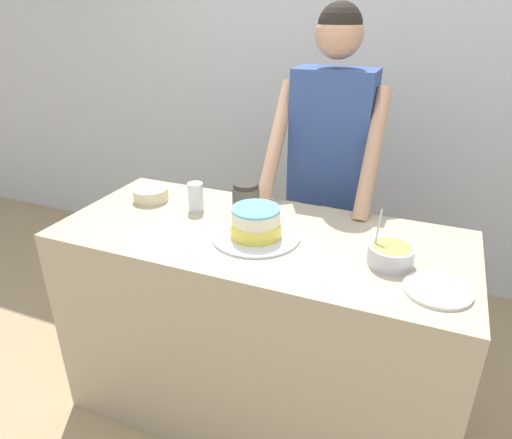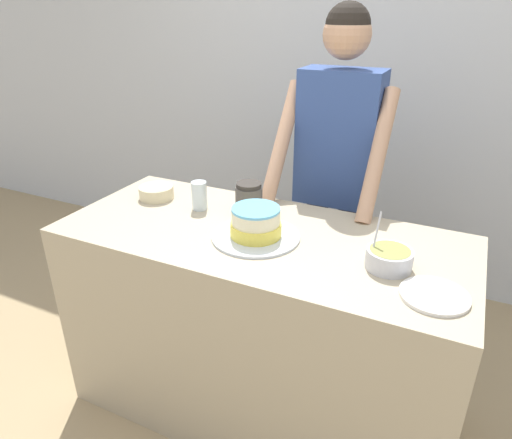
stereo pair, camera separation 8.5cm
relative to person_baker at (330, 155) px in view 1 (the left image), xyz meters
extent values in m
cube|color=silver|center=(-0.12, 0.82, 0.23)|extent=(10.00, 0.05, 2.60)
cube|color=tan|center=(-0.12, -0.61, -0.62)|extent=(1.63, 0.70, 0.91)
cylinder|color=#2D2D38|center=(-0.08, 0.01, -0.65)|extent=(0.11, 0.11, 0.84)
cylinder|color=#2D2D38|center=(0.08, 0.01, -0.65)|extent=(0.11, 0.11, 0.84)
cube|color=#334C8C|center=(0.00, 0.01, 0.08)|extent=(0.37, 0.20, 0.63)
cylinder|color=tan|center=(-0.22, -0.16, 0.08)|extent=(0.07, 0.40, 0.53)
cylinder|color=tan|center=(0.22, -0.16, 0.08)|extent=(0.07, 0.40, 0.53)
sphere|color=tan|center=(0.00, 0.01, 0.54)|extent=(0.21, 0.21, 0.21)
sphere|color=black|center=(0.00, 0.01, 0.58)|extent=(0.19, 0.19, 0.19)
cylinder|color=silver|center=(-0.12, -0.65, -0.16)|extent=(0.34, 0.34, 0.01)
cylinder|color=#F2DB4C|center=(-0.12, -0.65, -0.12)|extent=(0.20, 0.20, 0.05)
cylinder|color=#F4EABC|center=(-0.12, -0.65, -0.07)|extent=(0.19, 0.19, 0.05)
cylinder|color=#60B7E0|center=(-0.12, -0.65, -0.04)|extent=(0.19, 0.19, 0.01)
cylinder|color=beige|center=(-0.71, -0.49, -0.13)|extent=(0.16, 0.16, 0.06)
cylinder|color=pink|center=(-0.71, -0.49, -0.11)|extent=(0.14, 0.14, 0.01)
cylinder|color=silver|center=(0.39, -0.65, -0.13)|extent=(0.16, 0.16, 0.07)
cylinder|color=olive|center=(0.39, -0.65, -0.10)|extent=(0.14, 0.14, 0.01)
cylinder|color=silver|center=(0.33, -0.65, -0.06)|extent=(0.02, 0.07, 0.18)
cylinder|color=silver|center=(-0.46, -0.51, -0.10)|extent=(0.07, 0.07, 0.13)
cylinder|color=white|center=(0.55, -0.77, -0.15)|extent=(0.21, 0.21, 0.01)
cylinder|color=#4C4742|center=(-0.25, -0.44, -0.10)|extent=(0.12, 0.12, 0.11)
cylinder|color=#322D28|center=(-0.25, -0.44, -0.04)|extent=(0.11, 0.11, 0.02)
camera|label=1|loc=(0.48, -2.10, 0.66)|focal=32.00mm
camera|label=2|loc=(0.56, -2.06, 0.66)|focal=32.00mm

